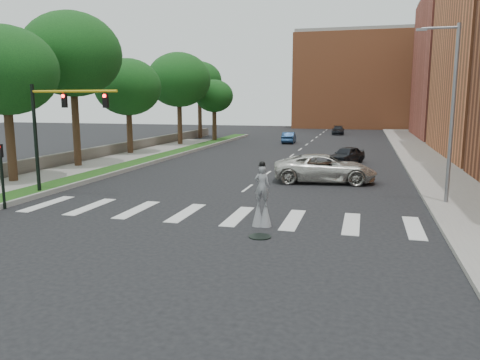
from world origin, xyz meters
TOP-DOWN VIEW (x-y plane):
  - ground_plane at (0.00, 0.00)m, footprint 160.00×160.00m
  - grass_median at (-11.50, 20.00)m, footprint 2.00×60.00m
  - median_curb at (-10.45, 20.00)m, footprint 0.20×60.00m
  - sidewalk_left at (-14.50, 10.00)m, footprint 4.00×60.00m
  - sidewalk_right at (12.50, 25.00)m, footprint 5.00×90.00m
  - stone_wall at (-17.00, 22.00)m, footprint 0.50×56.00m
  - manhole at (3.00, -2.00)m, footprint 0.90×0.90m
  - building_far at (22.00, 54.00)m, footprint 16.00×22.00m
  - building_backdrop at (6.00, 78.00)m, footprint 26.00×14.00m
  - streetlight at (10.90, 6.00)m, footprint 2.05×0.20m
  - traffic_signal at (-9.78, 3.00)m, footprint 5.30×0.23m
  - secondary_signal at (-10.30, -0.50)m, footprint 0.25×0.21m
  - stilt_performer at (2.72, -0.39)m, footprint 0.84×0.54m
  - suv_crossing at (4.39, 11.42)m, footprint 6.92×3.77m
  - car_near at (5.40, 21.28)m, footprint 3.36×4.60m
  - car_mid at (-2.44, 39.50)m, footprint 1.70×4.31m
  - car_far at (2.71, 56.50)m, footprint 2.05×4.69m
  - tree_1 at (-15.11, 5.76)m, footprint 6.56×6.56m
  - tree_2 at (-15.34, 13.25)m, footprint 7.63×7.63m
  - tree_3 at (-15.70, 22.67)m, footprint 6.48×6.48m
  - tree_4 at (-14.65, 33.17)m, footprint 7.50×7.50m
  - tree_5 at (-16.12, 44.39)m, footprint 6.30×6.30m
  - tree_6 at (-12.16, 38.91)m, footprint 4.92×4.92m

SIDE VIEW (x-z plane):
  - ground_plane at x=0.00m, z-range 0.00..0.00m
  - manhole at x=3.00m, z-range 0.00..0.04m
  - sidewalk_left at x=-14.50m, z-range 0.00..0.18m
  - sidewalk_right at x=12.50m, z-range 0.00..0.18m
  - grass_median at x=-11.50m, z-range 0.00..0.25m
  - median_curb at x=-10.45m, z-range 0.00..0.28m
  - stone_wall at x=-17.00m, z-range 0.00..1.10m
  - car_far at x=2.71m, z-range 0.00..1.34m
  - car_mid at x=-2.44m, z-range 0.00..1.40m
  - car_near at x=5.40m, z-range 0.00..1.46m
  - suv_crossing at x=4.39m, z-range 0.00..1.84m
  - stilt_performer at x=2.72m, z-range -0.31..2.50m
  - secondary_signal at x=-10.30m, z-range 0.33..3.56m
  - traffic_signal at x=-9.78m, z-range 1.05..7.25m
  - streetlight at x=10.90m, z-range 0.40..9.40m
  - tree_6 at x=-12.16m, z-range 1.86..9.87m
  - tree_3 at x=-15.70m, z-range 1.91..11.28m
  - tree_1 at x=-15.11m, z-range 2.16..12.12m
  - tree_4 at x=-14.65m, z-range 2.25..13.18m
  - tree_5 at x=-16.12m, z-range 2.67..13.47m
  - tree_2 at x=-15.34m, z-range 2.77..14.86m
  - building_backdrop at x=6.00m, z-range 0.00..18.00m
  - building_far at x=22.00m, z-range 0.00..20.00m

